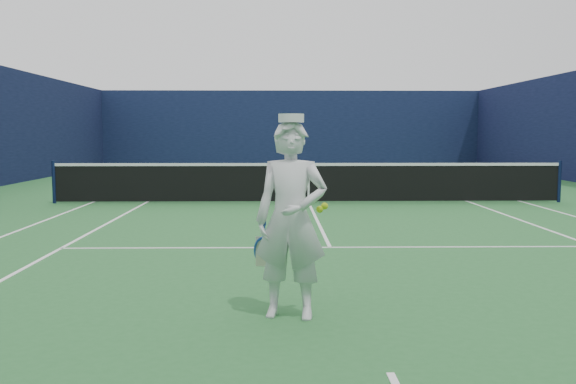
# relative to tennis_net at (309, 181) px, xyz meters

# --- Properties ---
(ground) EXTENTS (80.00, 80.00, 0.00)m
(ground) POSITION_rel_tennis_net_xyz_m (0.00, 0.00, -0.55)
(ground) COLOR #25622D
(ground) RESTS_ON ground
(court_markings) EXTENTS (11.03, 23.83, 0.01)m
(court_markings) POSITION_rel_tennis_net_xyz_m (0.00, 0.00, -0.55)
(court_markings) COLOR white
(court_markings) RESTS_ON ground
(windscreen_fence) EXTENTS (20.12, 36.12, 4.00)m
(windscreen_fence) POSITION_rel_tennis_net_xyz_m (0.00, 0.00, 1.45)
(windscreen_fence) COLOR #0E1635
(windscreen_fence) RESTS_ON ground
(tennis_net) EXTENTS (12.88, 0.09, 1.07)m
(tennis_net) POSITION_rel_tennis_net_xyz_m (0.00, 0.00, 0.00)
(tennis_net) COLOR #141E4C
(tennis_net) RESTS_ON ground
(tennis_player) EXTENTS (0.77, 0.61, 1.94)m
(tennis_player) POSITION_rel_tennis_net_xyz_m (-0.69, -10.11, 0.39)
(tennis_player) COLOR silver
(tennis_player) RESTS_ON ground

